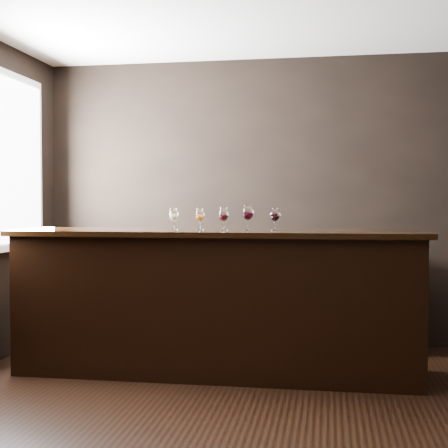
% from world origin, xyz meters
% --- Properties ---
extents(ground, '(5.00, 5.00, 0.00)m').
position_xyz_m(ground, '(0.00, 0.00, 0.00)').
color(ground, black).
rests_on(ground, ground).
extents(room_shell, '(5.02, 4.52, 2.81)m').
position_xyz_m(room_shell, '(-0.23, 0.11, 1.81)').
color(room_shell, black).
rests_on(room_shell, ground).
extents(bar_counter, '(3.20, 0.72, 1.12)m').
position_xyz_m(bar_counter, '(-0.55, 1.02, 0.56)').
color(bar_counter, black).
rests_on(bar_counter, ground).
extents(bar_top, '(3.31, 0.79, 0.04)m').
position_xyz_m(bar_top, '(-0.55, 1.02, 1.14)').
color(bar_top, black).
rests_on(bar_top, bar_counter).
extents(back_bar_shelf, '(2.51, 0.40, 0.90)m').
position_xyz_m(back_bar_shelf, '(-0.26, 2.03, 0.45)').
color(back_bar_shelf, black).
rests_on(back_bar_shelf, ground).
extents(glass_white, '(0.07, 0.07, 0.18)m').
position_xyz_m(glass_white, '(-0.90, 1.03, 1.28)').
color(glass_white, white).
rests_on(glass_white, bar_top).
extents(glass_amber, '(0.07, 0.07, 0.17)m').
position_xyz_m(glass_amber, '(-0.69, 1.05, 1.28)').
color(glass_amber, white).
rests_on(glass_amber, bar_top).
extents(glass_red_a, '(0.08, 0.08, 0.18)m').
position_xyz_m(glass_red_a, '(-0.48, 0.98, 1.29)').
color(glass_red_a, white).
rests_on(glass_red_a, bar_top).
extents(glass_red_b, '(0.09, 0.09, 0.21)m').
position_xyz_m(glass_red_b, '(-0.29, 1.02, 1.30)').
color(glass_red_b, white).
rests_on(glass_red_b, bar_top).
extents(glass_red_c, '(0.08, 0.08, 0.18)m').
position_xyz_m(glass_red_c, '(-0.08, 1.05, 1.29)').
color(glass_red_c, white).
rests_on(glass_red_c, bar_top).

